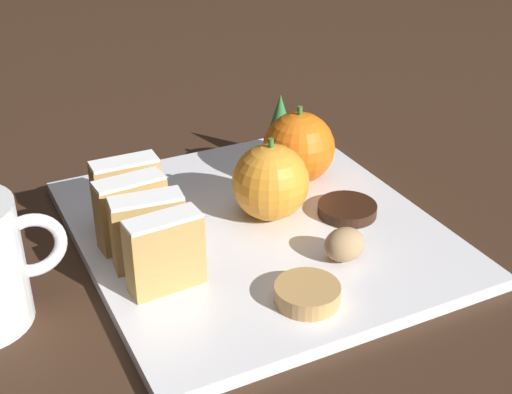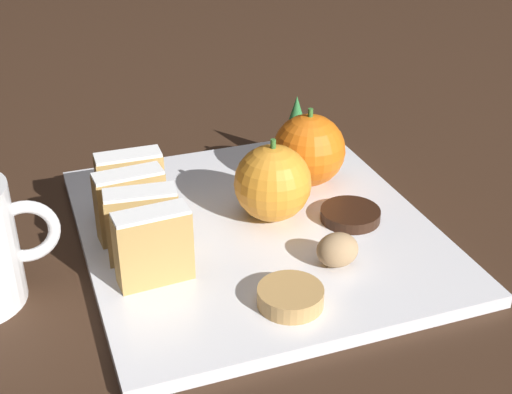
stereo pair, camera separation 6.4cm
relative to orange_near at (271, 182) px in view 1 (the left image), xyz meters
name	(u,v)px [view 1 (the left image)]	position (x,y,z in m)	size (l,w,h in m)	color
ground_plane	(256,236)	(-0.02, -0.01, -0.05)	(6.00, 6.00, 0.00)	#382316
serving_platter	(256,231)	(-0.02, -0.01, -0.04)	(0.31, 0.34, 0.01)	white
stollen_slice_front	(165,253)	(-0.13, -0.06, 0.00)	(0.06, 0.03, 0.06)	tan
stollen_slice_second	(148,231)	(-0.13, -0.03, 0.00)	(0.06, 0.03, 0.06)	tan
stollen_slice_third	(132,212)	(-0.13, 0.01, 0.00)	(0.06, 0.03, 0.06)	tan
stollen_slice_fourth	(127,192)	(-0.12, 0.05, 0.00)	(0.06, 0.02, 0.06)	tan
orange_near	(271,182)	(0.00, 0.00, 0.00)	(0.07, 0.07, 0.08)	orange
orange_far	(299,148)	(0.06, 0.05, 0.00)	(0.07, 0.07, 0.08)	orange
walnut	(345,245)	(0.02, -0.09, -0.02)	(0.04, 0.03, 0.03)	tan
chocolate_cookie	(347,209)	(0.07, -0.03, -0.03)	(0.06, 0.06, 0.01)	black
gingerbread_cookie	(307,294)	(-0.03, -0.13, -0.03)	(0.05, 0.05, 0.01)	tan
evergreen_sprig	(280,125)	(0.07, 0.12, 0.00)	(0.04, 0.04, 0.07)	#2D7538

